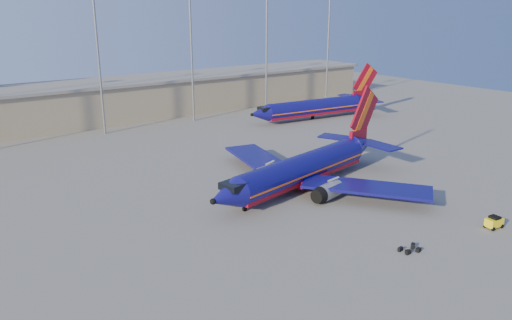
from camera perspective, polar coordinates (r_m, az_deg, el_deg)
name	(u,v)px	position (r m, az deg, el deg)	size (l,w,h in m)	color
ground	(268,195)	(65.79, 1.42, -4.06)	(220.00, 220.00, 0.00)	slate
terminal_building	(148,96)	(118.25, -12.20, 7.17)	(122.00, 16.00, 8.50)	gray
light_mast_row	(147,40)	(103.86, -12.38, 13.22)	(101.60, 1.60, 28.65)	gray
aircraft_main	(306,168)	(68.67, 5.72, -0.91)	(35.88, 34.18, 12.27)	navy
aircraft_second	(316,107)	(112.06, 6.90, 6.04)	(34.21, 13.27, 11.59)	navy
baggage_tug	(494,222)	(62.06, 25.56, -6.39)	(2.10, 1.42, 1.42)	yellow
luggage_pile	(410,249)	(53.52, 17.21, -9.73)	(2.23, 1.59, 0.51)	black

